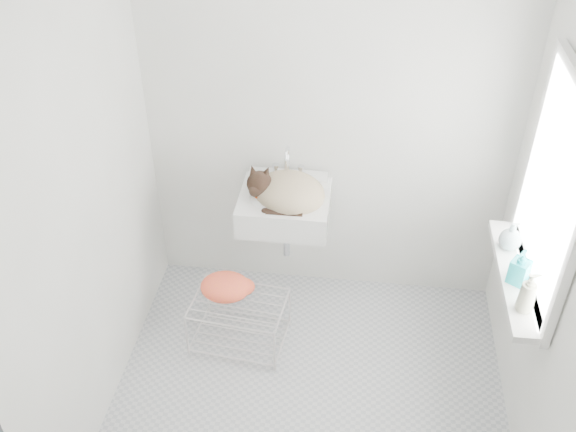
# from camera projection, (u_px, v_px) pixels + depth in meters

# --- Properties ---
(floor) EXTENTS (2.20, 2.00, 0.02)m
(floor) POSITION_uv_depth(u_px,v_px,m) (309.00, 394.00, 3.71)
(floor) COLOR #B7B9BB
(floor) RESTS_ON ground
(back_wall) EXTENTS (2.20, 0.02, 2.50)m
(back_wall) POSITION_uv_depth(u_px,v_px,m) (330.00, 116.00, 3.77)
(back_wall) COLOR white
(back_wall) RESTS_ON ground
(right_wall) EXTENTS (0.02, 2.00, 2.50)m
(right_wall) POSITION_uv_depth(u_px,v_px,m) (564.00, 237.00, 2.86)
(right_wall) COLOR white
(right_wall) RESTS_ON ground
(left_wall) EXTENTS (0.02, 2.00, 2.50)m
(left_wall) POSITION_uv_depth(u_px,v_px,m) (82.00, 201.00, 3.08)
(left_wall) COLOR white
(left_wall) RESTS_ON ground
(window_glass) EXTENTS (0.01, 0.80, 1.00)m
(window_glass) POSITION_uv_depth(u_px,v_px,m) (556.00, 192.00, 2.96)
(window_glass) COLOR white
(window_glass) RESTS_ON right_wall
(window_frame) EXTENTS (0.04, 0.90, 1.10)m
(window_frame) POSITION_uv_depth(u_px,v_px,m) (553.00, 192.00, 2.96)
(window_frame) COLOR white
(window_frame) RESTS_ON right_wall
(windowsill) EXTENTS (0.16, 0.88, 0.04)m
(windowsill) POSITION_uv_depth(u_px,v_px,m) (516.00, 277.00, 3.28)
(windowsill) COLOR white
(windowsill) RESTS_ON right_wall
(sink) EXTENTS (0.53, 0.46, 0.21)m
(sink) POSITION_uv_depth(u_px,v_px,m) (285.00, 195.00, 3.82)
(sink) COLOR white
(sink) RESTS_ON back_wall
(faucet) EXTENTS (0.19, 0.13, 0.19)m
(faucet) POSITION_uv_depth(u_px,v_px,m) (288.00, 159.00, 3.88)
(faucet) COLOR silver
(faucet) RESTS_ON sink
(cat) EXTENTS (0.49, 0.43, 0.27)m
(cat) POSITION_uv_depth(u_px,v_px,m) (286.00, 192.00, 3.78)
(cat) COLOR tan
(cat) RESTS_ON sink
(wire_rack) EXTENTS (0.58, 0.43, 0.32)m
(wire_rack) POSITION_uv_depth(u_px,v_px,m) (240.00, 322.00, 3.96)
(wire_rack) COLOR silver
(wire_rack) RESTS_ON floor
(towel) EXTENTS (0.30, 0.21, 0.12)m
(towel) POSITION_uv_depth(u_px,v_px,m) (226.00, 291.00, 3.89)
(towel) COLOR orange
(towel) RESTS_ON wire_rack
(bottle_a) EXTENTS (0.08, 0.08, 0.18)m
(bottle_a) POSITION_uv_depth(u_px,v_px,m) (523.00, 310.00, 3.06)
(bottle_a) COLOR beige
(bottle_a) RESTS_ON windowsill
(bottle_b) EXTENTS (0.12, 0.12, 0.19)m
(bottle_b) POSITION_uv_depth(u_px,v_px,m) (516.00, 281.00, 3.22)
(bottle_b) COLOR teal
(bottle_b) RESTS_ON windowsill
(bottle_c) EXTENTS (0.15, 0.15, 0.15)m
(bottle_c) POSITION_uv_depth(u_px,v_px,m) (508.00, 247.00, 3.43)
(bottle_c) COLOR silver
(bottle_c) RESTS_ON windowsill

